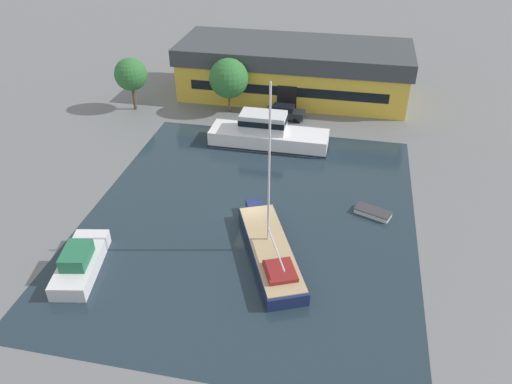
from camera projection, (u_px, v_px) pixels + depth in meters
The scene contains 10 objects.
ground_plane at pixel (250, 217), 43.30m from camera, with size 440.00×440.00×0.00m, color slate.
water_canal at pixel (250, 217), 43.30m from camera, with size 28.03×33.53×0.01m, color #1E2D38.
warehouse_building at pixel (294, 70), 64.58m from camera, with size 29.47×11.42×6.74m.
quay_tree_near_building at pixel (229, 78), 59.37m from camera, with size 4.71×4.71×6.70m.
quay_tree_by_water at pixel (131, 74), 60.03m from camera, with size 3.92×3.92×6.47m.
parked_car at pixel (284, 112), 59.60m from camera, with size 4.77×2.01×1.72m.
sailboat_moored at pixel (270, 249), 38.67m from camera, with size 7.18×12.27×13.99m.
motor_cruiser at pixel (267, 134), 53.80m from camera, with size 12.87×3.84×3.66m.
small_dinghy at pixel (373, 212), 43.48m from camera, with size 3.43×2.42×0.48m.
cabin_boat at pixel (80, 262), 37.19m from camera, with size 3.85×7.22×2.22m.
Camera 1 is at (7.51, -34.18, 25.61)m, focal length 35.00 mm.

